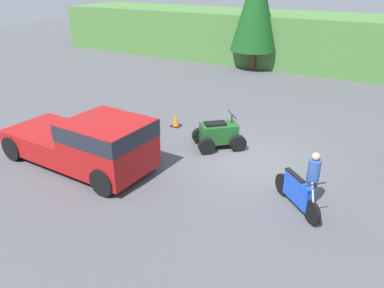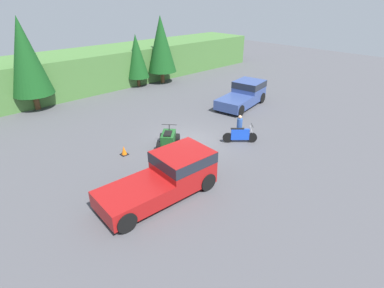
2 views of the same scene
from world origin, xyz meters
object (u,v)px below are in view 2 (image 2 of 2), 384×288
Objects in this scene: pickup_truck_red at (168,174)px; rider_person at (239,126)px; dirt_bike at (240,135)px; traffic_cone at (124,151)px; quad_atv at (168,139)px; pickup_truck_second at (244,93)px.

rider_person is at bearing 14.23° from pickup_truck_red.
pickup_truck_red reaches higher than rider_person.
dirt_bike reaches higher than traffic_cone.
quad_atv is (-3.68, 2.60, 0.02)m from dirt_bike.
traffic_cone is at bearing -170.03° from rider_person.
pickup_truck_red is 3.36× the size of dirt_bike.
traffic_cone is (-12.13, -0.71, -0.74)m from pickup_truck_second.
quad_atv is 4.60m from rider_person.
dirt_bike is 0.61m from rider_person.
pickup_truck_second is (12.56, 5.39, -0.00)m from pickup_truck_red.
rider_person is 3.02× the size of traffic_cone.
pickup_truck_second is at bearing 78.71° from dirt_bike.
pickup_truck_second is 3.24× the size of rider_person.
rider_person reaches higher than dirt_bike.
traffic_cone is (-6.22, 3.61, -0.23)m from dirt_bike.
pickup_truck_second is at bearing -32.49° from quad_atv.
pickup_truck_second reaches higher than dirt_bike.
pickup_truck_red reaches higher than traffic_cone.
rider_person is (6.95, 1.41, -0.09)m from pickup_truck_red.
dirt_bike is at bearing -154.70° from pickup_truck_second.
pickup_truck_second is 9.76m from quad_atv.
quad_atv is at bearing 53.88° from pickup_truck_red.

